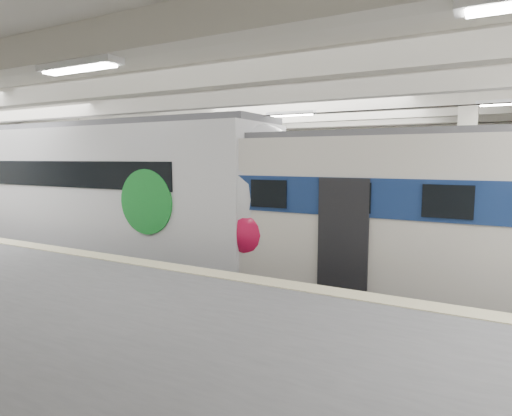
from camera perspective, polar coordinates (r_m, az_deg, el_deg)
The scene contains 4 objects.
station_hall at distance 10.47m, azimuth -3.68°, elevation 5.02°, with size 36.00×24.00×5.75m.
modern_emu at distance 15.25m, azimuth -17.29°, elevation 1.77°, with size 14.80×3.05×4.73m.
older_rer at distance 10.70m, azimuth 29.81°, elevation -1.44°, with size 12.58×2.78×4.19m.
far_train at distance 20.90m, azimuth -11.03°, elevation 2.88°, with size 13.29×2.77×4.27m.
Camera 1 is at (5.56, -10.61, 3.55)m, focal length 30.00 mm.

